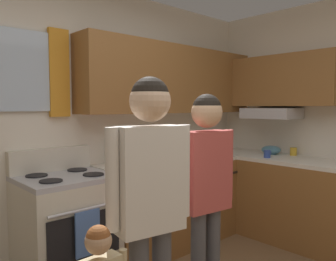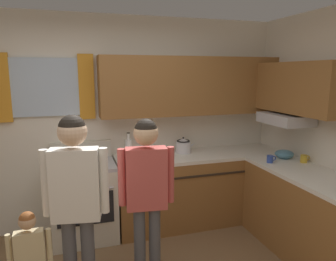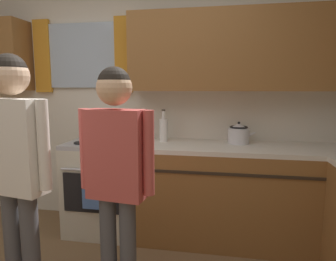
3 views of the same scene
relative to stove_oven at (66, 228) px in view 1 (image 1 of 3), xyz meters
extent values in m
cube|color=silver|center=(0.23, 0.36, 0.83)|extent=(4.60, 0.10, 2.60)
cube|color=silver|center=(-0.36, 0.29, 1.28)|extent=(0.73, 0.03, 0.66)
cube|color=orange|center=(0.10, 0.28, 1.28)|extent=(0.18, 0.04, 0.76)
cube|color=brown|center=(1.38, 0.15, 1.28)|extent=(2.31, 0.32, 0.72)
cube|color=brown|center=(2.37, -0.54, 1.28)|extent=(0.32, 1.38, 0.57)
cube|color=#B7B7BC|center=(2.31, -0.49, 0.91)|extent=(0.40, 0.60, 0.12)
cube|color=brown|center=(1.46, 0.00, -0.04)|extent=(2.15, 0.62, 0.86)
cube|color=silver|center=(1.46, 0.00, 0.41)|extent=(2.15, 0.62, 0.04)
cube|color=brown|center=(2.22, -1.05, -0.04)|extent=(0.62, 1.47, 0.86)
cube|color=silver|center=(2.22, -1.05, 0.41)|extent=(0.62, 1.47, 0.04)
cube|color=#2D2319|center=(1.46, -0.32, 0.25)|extent=(2.03, 0.01, 0.02)
cube|color=beige|center=(0.00, 0.00, -0.04)|extent=(0.72, 0.62, 0.86)
cube|color=black|center=(0.00, -0.32, 0.01)|extent=(0.60, 0.01, 0.36)
cylinder|color=#ADADB2|center=(0.00, -0.34, 0.23)|extent=(0.60, 0.02, 0.02)
cube|color=#ADADB2|center=(0.00, 0.00, 0.41)|extent=(0.72, 0.62, 0.04)
cube|color=beige|center=(0.00, 0.27, 0.53)|extent=(0.72, 0.08, 0.20)
cylinder|color=black|center=(-0.18, -0.14, 0.44)|extent=(0.17, 0.17, 0.01)
cylinder|color=black|center=(0.18, -0.14, 0.44)|extent=(0.17, 0.17, 0.01)
cylinder|color=black|center=(-0.18, 0.13, 0.44)|extent=(0.17, 0.17, 0.01)
cylinder|color=black|center=(0.18, 0.13, 0.44)|extent=(0.17, 0.17, 0.01)
cube|color=#4C72B7|center=(0.00, -0.35, 0.05)|extent=(0.20, 0.02, 0.34)
cylinder|color=white|center=(0.55, 0.09, 0.54)|extent=(0.08, 0.08, 0.22)
cylinder|color=white|center=(0.55, 0.09, 0.69)|extent=(0.03, 0.03, 0.08)
cylinder|color=#3F382D|center=(0.55, 0.09, 0.74)|extent=(0.03, 0.03, 0.02)
cylinder|color=gold|center=(2.43, -0.72, 0.48)|extent=(0.08, 0.08, 0.09)
torus|color=gold|center=(2.48, -0.72, 0.48)|extent=(0.06, 0.01, 0.06)
cylinder|color=#2D479E|center=(2.06, -0.61, 0.48)|extent=(0.07, 0.07, 0.08)
torus|color=#2D479E|center=(2.11, -0.61, 0.48)|extent=(0.06, 0.01, 0.06)
cylinder|color=silver|center=(1.26, 0.12, 0.50)|extent=(0.20, 0.20, 0.14)
cone|color=silver|center=(1.26, 0.12, 0.60)|extent=(0.18, 0.18, 0.05)
sphere|color=black|center=(1.26, 0.12, 0.63)|extent=(0.02, 0.02, 0.02)
cone|color=silver|center=(1.39, 0.12, 0.53)|extent=(0.09, 0.04, 0.07)
torus|color=black|center=(1.26, 0.12, 0.59)|extent=(0.17, 0.17, 0.02)
cylinder|color=teal|center=(2.34, -0.49, 0.45)|extent=(0.12, 0.12, 0.03)
ellipsoid|color=teal|center=(2.34, -0.49, 0.48)|extent=(0.22, 0.22, 0.10)
cube|color=white|center=(-0.09, -1.20, 0.61)|extent=(0.39, 0.22, 0.56)
cylinder|color=white|center=(0.12, -1.23, 0.63)|extent=(0.07, 0.07, 0.52)
cylinder|color=white|center=(-0.31, -1.16, 0.63)|extent=(0.07, 0.07, 0.52)
sphere|color=beige|center=(-0.09, -1.20, 1.02)|extent=(0.22, 0.22, 0.22)
sphere|color=black|center=(-0.09, -1.20, 1.05)|extent=(0.20, 0.20, 0.20)
cylinder|color=#4C4C51|center=(0.56, -1.09, -0.09)|extent=(0.10, 0.10, 0.76)
cube|color=#BF4C47|center=(0.49, -1.08, 0.56)|extent=(0.36, 0.19, 0.54)
cylinder|color=#BF4C47|center=(0.70, -1.11, 0.58)|extent=(0.07, 0.07, 0.50)
cylinder|color=#BF4C47|center=(0.29, -1.06, 0.58)|extent=(0.07, 0.07, 0.50)
sphere|color=#DBAD84|center=(0.49, -1.08, 0.95)|extent=(0.21, 0.21, 0.21)
sphere|color=black|center=(0.49, -1.08, 0.98)|extent=(0.19, 0.19, 0.19)
sphere|color=tan|center=(-0.44, -1.25, 0.39)|extent=(0.12, 0.12, 0.12)
sphere|color=brown|center=(-0.44, -1.25, 0.40)|extent=(0.11, 0.11, 0.11)
camera|label=1|loc=(-1.22, -2.55, 0.99)|focal=36.01mm
camera|label=2|loc=(-0.09, -3.59, 1.46)|focal=33.68mm
camera|label=3|loc=(1.12, -2.76, 0.96)|focal=32.39mm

